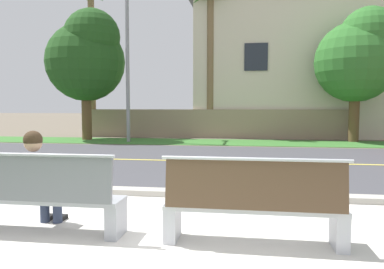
% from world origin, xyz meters
% --- Properties ---
extents(ground_plane, '(140.00, 140.00, 0.00)m').
position_xyz_m(ground_plane, '(0.00, 8.00, 0.00)').
color(ground_plane, '#665B4C').
extents(sidewalk_pavement, '(44.00, 3.60, 0.01)m').
position_xyz_m(sidewalk_pavement, '(0.00, 0.40, 0.01)').
color(sidewalk_pavement, beige).
rests_on(sidewalk_pavement, ground_plane).
extents(curb_edge, '(44.00, 0.30, 0.11)m').
position_xyz_m(curb_edge, '(0.00, 2.35, 0.06)').
color(curb_edge, '#ADA89E').
rests_on(curb_edge, ground_plane).
extents(street_asphalt, '(52.00, 8.00, 0.01)m').
position_xyz_m(street_asphalt, '(0.00, 6.50, 0.00)').
color(street_asphalt, '#424247').
rests_on(street_asphalt, ground_plane).
extents(road_centre_line, '(48.00, 0.14, 0.01)m').
position_xyz_m(road_centre_line, '(0.00, 6.50, 0.01)').
color(road_centre_line, '#E0CC4C').
rests_on(road_centre_line, ground_plane).
extents(far_verge_grass, '(48.00, 2.80, 0.02)m').
position_xyz_m(far_verge_grass, '(0.00, 12.16, 0.01)').
color(far_verge_grass, '#38702D').
rests_on(far_verge_grass, ground_plane).
extents(bench_left, '(1.98, 0.48, 1.01)m').
position_xyz_m(bench_left, '(-1.26, 0.20, 0.46)').
color(bench_left, '#9EA0A8').
rests_on(bench_left, ground_plane).
extents(bench_right, '(1.98, 0.48, 1.01)m').
position_xyz_m(bench_right, '(1.26, 0.20, 0.46)').
color(bench_right, silver).
rests_on(bench_right, ground_plane).
extents(seated_person_grey, '(0.52, 0.68, 1.25)m').
position_xyz_m(seated_person_grey, '(-1.37, 0.37, 0.68)').
color(seated_person_grey, '#333D56').
rests_on(seated_person_grey, ground_plane).
extents(streetlamp, '(0.24, 2.10, 7.09)m').
position_xyz_m(streetlamp, '(-3.94, 11.96, 4.05)').
color(streetlamp, gray).
rests_on(streetlamp, ground_plane).
extents(shade_tree_far_left, '(3.58, 3.58, 5.90)m').
position_xyz_m(shade_tree_far_left, '(-6.08, 12.48, 3.83)').
color(shade_tree_far_left, brown).
rests_on(shade_tree_far_left, ground_plane).
extents(shade_tree_left, '(3.46, 3.46, 5.71)m').
position_xyz_m(shade_tree_left, '(5.85, 13.20, 3.71)').
color(shade_tree_left, brown).
rests_on(shade_tree_left, ground_plane).
extents(palm_tree_tall, '(2.09, 1.98, 7.54)m').
position_xyz_m(palm_tree_tall, '(-0.66, 14.45, 6.06)').
color(palm_tree_tall, brown).
rests_on(palm_tree_tall, ground_plane).
extents(palm_tree_short, '(2.09, 1.98, 8.07)m').
position_xyz_m(palm_tree_short, '(-6.74, 14.52, 6.48)').
color(palm_tree_short, brown).
rests_on(palm_tree_short, ground_plane).
extents(garden_wall, '(13.00, 0.36, 1.40)m').
position_xyz_m(garden_wall, '(-0.66, 14.43, 0.70)').
color(garden_wall, gray).
rests_on(garden_wall, ground_plane).
extents(house_across_street, '(11.91, 6.91, 7.68)m').
position_xyz_m(house_across_street, '(4.02, 17.63, 3.89)').
color(house_across_street, beige).
rests_on(house_across_street, ground_plane).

